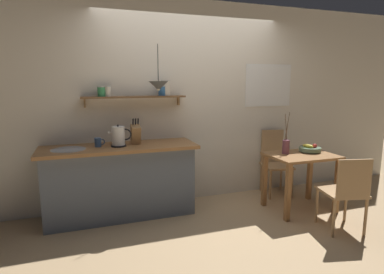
{
  "coord_description": "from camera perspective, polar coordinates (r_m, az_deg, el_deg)",
  "views": [
    {
      "loc": [
        -1.4,
        -3.49,
        1.64
      ],
      "look_at": [
        -0.1,
        0.25,
        0.95
      ],
      "focal_mm": 29.77,
      "sensor_mm": 36.0,
      "label": 1
    }
  ],
  "objects": [
    {
      "name": "ground_plane",
      "position": [
        4.11,
        2.54,
        -13.68
      ],
      "size": [
        14.0,
        14.0,
        0.0
      ],
      "primitive_type": "plane",
      "color": "tan"
    },
    {
      "name": "back_wall",
      "position": [
        4.45,
        2.02,
        6.15
      ],
      "size": [
        6.8,
        0.11,
        2.7
      ],
      "color": "silver",
      "rests_on": "ground_plane"
    },
    {
      "name": "kitchen_counter",
      "position": [
        4.01,
        -12.68,
        -7.63
      ],
      "size": [
        1.83,
        0.63,
        0.89
      ],
      "color": "slate",
      "rests_on": "ground_plane"
    },
    {
      "name": "wall_shelf",
      "position": [
        4.06,
        -8.71,
        7.84
      ],
      "size": [
        1.28,
        0.2,
        0.33
      ],
      "color": "brown"
    },
    {
      "name": "dining_table",
      "position": [
        4.31,
        18.91,
        -4.82
      ],
      "size": [
        0.83,
        0.61,
        0.73
      ],
      "color": "#9E6B3D",
      "rests_on": "ground_plane"
    },
    {
      "name": "dining_chair_near",
      "position": [
        3.87,
        25.87,
        -8.55
      ],
      "size": [
        0.51,
        0.51,
        0.85
      ],
      "color": "tan",
      "rests_on": "ground_plane"
    },
    {
      "name": "dining_chair_far",
      "position": [
        4.86,
        14.57,
        -3.94
      ],
      "size": [
        0.45,
        0.49,
        0.93
      ],
      "color": "tan",
      "rests_on": "ground_plane"
    },
    {
      "name": "fruit_bowl",
      "position": [
        4.43,
        20.38,
        -2.01
      ],
      "size": [
        0.28,
        0.28,
        0.11
      ],
      "color": "slate",
      "rests_on": "dining_table"
    },
    {
      "name": "twig_vase",
      "position": [
        4.22,
        16.47,
        -1.59
      ],
      "size": [
        0.1,
        0.09,
        0.53
      ],
      "color": "brown",
      "rests_on": "dining_table"
    },
    {
      "name": "electric_kettle",
      "position": [
        3.83,
        -13.03,
        0.07
      ],
      "size": [
        0.27,
        0.18,
        0.26
      ],
      "color": "black",
      "rests_on": "kitchen_counter"
    },
    {
      "name": "knife_block",
      "position": [
        3.93,
        -10.07,
        0.56
      ],
      "size": [
        0.11,
        0.19,
        0.32
      ],
      "color": "tan",
      "rests_on": "kitchen_counter"
    },
    {
      "name": "coffee_mug_by_sink",
      "position": [
        3.89,
        -16.45,
        -0.91
      ],
      "size": [
        0.12,
        0.08,
        0.11
      ],
      "color": "#3D5B89",
      "rests_on": "kitchen_counter"
    },
    {
      "name": "pendant_lamp",
      "position": [
        3.85,
        -6.05,
        9.11
      ],
      "size": [
        0.23,
        0.23,
        0.54
      ],
      "color": "black"
    }
  ]
}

